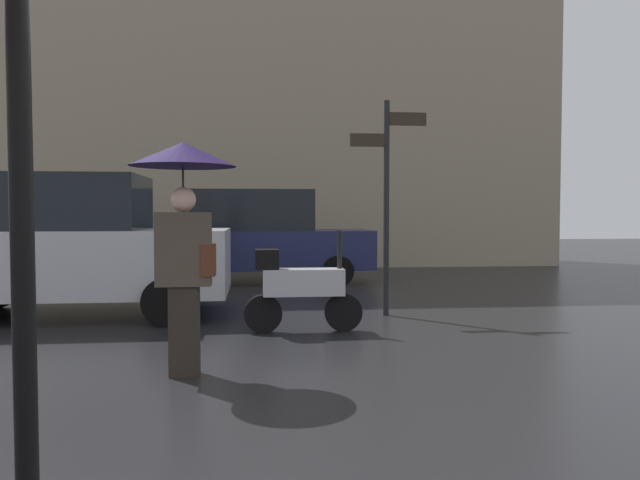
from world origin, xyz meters
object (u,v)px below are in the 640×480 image
(parked_scooter, at_px, (300,286))
(parked_car_left, at_px, (260,237))
(street_signpost, at_px, (387,186))
(pedestrian_with_umbrella, at_px, (184,200))
(parked_car_right, at_px, (68,246))

(parked_scooter, bearing_deg, parked_car_left, 72.70)
(parked_scooter, bearing_deg, street_signpost, 17.70)
(pedestrian_with_umbrella, distance_m, parked_car_left, 7.29)
(pedestrian_with_umbrella, relative_size, parked_car_left, 0.46)
(parked_scooter, relative_size, parked_car_right, 0.34)
(parked_scooter, relative_size, parked_car_left, 0.32)
(parked_car_left, xyz_separation_m, street_signpost, (1.74, -4.27, 0.87))
(parked_scooter, distance_m, parked_car_left, 5.38)
(pedestrian_with_umbrella, height_order, parked_car_left, pedestrian_with_umbrella)
(pedestrian_with_umbrella, relative_size, street_signpost, 0.68)
(parked_car_right, bearing_deg, pedestrian_with_umbrella, 109.13)
(parked_car_right, xyz_separation_m, street_signpost, (4.43, -0.37, 0.84))
(pedestrian_with_umbrella, xyz_separation_m, parked_car_left, (0.71, 7.23, -0.59))
(street_signpost, bearing_deg, parked_car_right, 175.23)
(parked_car_right, distance_m, street_signpost, 4.52)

